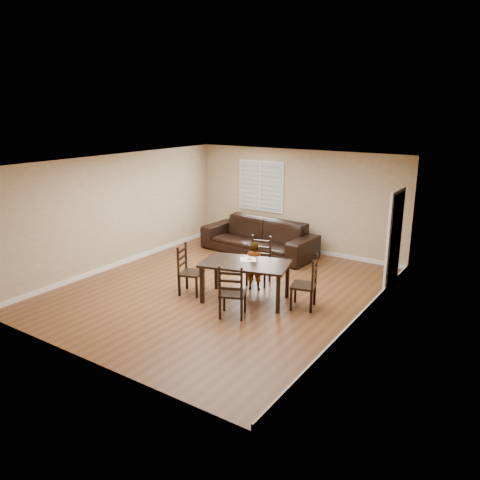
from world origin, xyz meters
name	(u,v)px	position (x,y,z in m)	size (l,w,h in m)	color
ground	(221,289)	(0.00, 0.00, 0.00)	(7.00, 7.00, 0.00)	brown
room	(226,205)	(0.04, 0.18, 1.81)	(6.04, 7.04, 2.72)	tan
dining_table	(245,267)	(0.76, -0.20, 0.71)	(1.89, 1.37, 0.80)	black
chair_near	(260,262)	(0.48, 0.84, 0.47)	(0.55, 0.53, 1.04)	black
chair_far	(231,295)	(1.01, -1.07, 0.46)	(0.59, 0.58, 1.02)	black
chair_left	(186,271)	(-0.49, -0.55, 0.47)	(0.56, 0.58, 1.04)	black
chair_right	(310,285)	(2.01, 0.14, 0.48)	(0.55, 0.57, 1.05)	black
child	(254,266)	(0.59, 0.39, 0.53)	(0.38, 0.25, 1.06)	gray
napkin	(248,259)	(0.71, -0.02, 0.80)	(0.31, 0.31, 0.00)	beige
donut	(249,259)	(0.73, -0.01, 0.82)	(0.09, 0.09, 0.03)	#C87F47
sofa	(259,237)	(-0.65, 2.63, 0.45)	(3.07, 1.20, 0.90)	black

